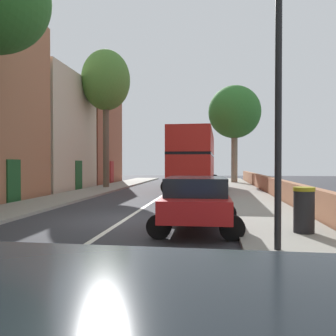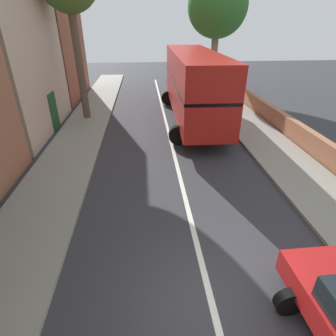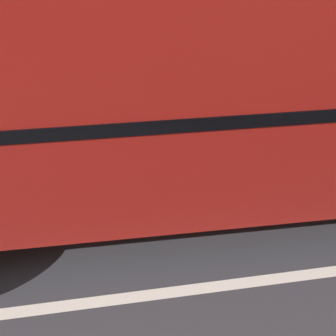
% 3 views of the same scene
% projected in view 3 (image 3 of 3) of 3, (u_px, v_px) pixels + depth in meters
% --- Properties ---
extents(double_decker_bus, '(3.71, 11.28, 4.06)m').
position_uv_depth(double_decker_bus, '(189.00, 77.00, 4.33)').
color(double_decker_bus, red).
rests_on(double_decker_bus, ground).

